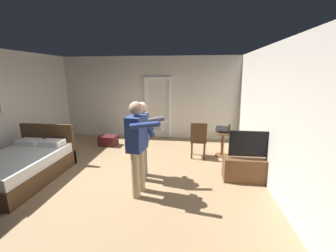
# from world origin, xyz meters

# --- Properties ---
(ground_plane) EXTENTS (6.74, 6.74, 0.00)m
(ground_plane) POSITION_xyz_m (0.00, 0.00, 0.00)
(ground_plane) COLOR #997A56
(wall_back) EXTENTS (6.32, 0.12, 2.81)m
(wall_back) POSITION_xyz_m (0.00, 3.12, 1.40)
(wall_back) COLOR beige
(wall_back) RESTS_ON ground_plane
(wall_right) EXTENTS (0.12, 6.36, 2.81)m
(wall_right) POSITION_xyz_m (3.10, 0.00, 1.40)
(wall_right) COLOR beige
(wall_right) RESTS_ON ground_plane
(doorway_frame) EXTENTS (0.93, 0.08, 2.13)m
(doorway_frame) POSITION_xyz_m (0.30, 3.04, 1.22)
(doorway_frame) COLOR white
(doorway_frame) RESTS_ON ground_plane
(bed) EXTENTS (1.37, 2.04, 1.02)m
(bed) POSITION_xyz_m (-2.10, -0.37, 0.30)
(bed) COLOR #4C331E
(bed) RESTS_ON ground_plane
(tv_flatscreen) EXTENTS (1.09, 0.40, 1.10)m
(tv_flatscreen) POSITION_xyz_m (2.74, 0.16, 0.32)
(tv_flatscreen) COLOR brown
(tv_flatscreen) RESTS_ON ground_plane
(side_table) EXTENTS (0.60, 0.60, 0.70)m
(side_table) POSITION_xyz_m (2.35, 1.52, 0.47)
(side_table) COLOR brown
(side_table) RESTS_ON ground_plane
(laptop) EXTENTS (0.39, 0.39, 0.17)m
(laptop) POSITION_xyz_m (2.30, 1.47, 0.75)
(laptop) COLOR black
(laptop) RESTS_ON side_table
(bottle_on_table) EXTENTS (0.06, 0.06, 0.25)m
(bottle_on_table) POSITION_xyz_m (2.49, 1.44, 0.81)
(bottle_on_table) COLOR #35401C
(bottle_on_table) RESTS_ON side_table
(wooden_chair) EXTENTS (0.43, 0.43, 0.99)m
(wooden_chair) POSITION_xyz_m (1.68, 1.29, 0.54)
(wooden_chair) COLOR #4C331E
(wooden_chair) RESTS_ON ground_plane
(person_blue_shirt) EXTENTS (0.69, 0.67, 1.77)m
(person_blue_shirt) POSITION_xyz_m (0.54, -0.62, 1.03)
(person_blue_shirt) COLOR tan
(person_blue_shirt) RESTS_ON ground_plane
(person_striped_shirt) EXTENTS (0.71, 0.58, 1.67)m
(person_striped_shirt) POSITION_xyz_m (0.48, 0.03, 0.96)
(person_striped_shirt) COLOR gray
(person_striped_shirt) RESTS_ON ground_plane
(suitcase_dark) EXTENTS (0.56, 0.42, 0.31)m
(suitcase_dark) POSITION_xyz_m (-1.15, 2.00, 0.16)
(suitcase_dark) COLOR #4C1919
(suitcase_dark) RESTS_ON ground_plane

